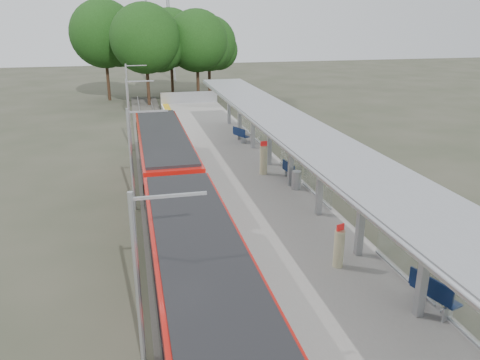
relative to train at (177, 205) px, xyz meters
name	(u,v)px	position (x,y,z in m)	size (l,w,h in m)	color
trackbed	(167,198)	(0.00, 6.01, -1.93)	(3.00, 70.00, 0.24)	#59544C
platform	(245,185)	(4.50, 6.01, -1.55)	(6.00, 50.00, 1.00)	gray
tactile_strip	(202,180)	(1.95, 6.01, -1.04)	(0.60, 50.00, 0.02)	gold
end_fence	(189,97)	(4.50, 30.96, -0.45)	(6.00, 0.10, 1.20)	#9EA0A5
train	(177,205)	(0.00, 0.00, 0.00)	(2.74, 27.60, 3.62)	black
canopy	(297,136)	(6.11, 2.19, 2.15)	(3.27, 38.00, 3.66)	#9EA0A5
tree_cluster	(160,38)	(2.28, 39.30, 5.23)	(19.62, 15.01, 11.74)	#382316
catenary_masts	(133,157)	(-1.72, 5.01, 0.86)	(2.08, 48.16, 5.40)	#9EA0A5
bench_near	(433,292)	(7.10, -7.78, -0.47)	(0.93, 1.69, 1.11)	#0E204A
bench_mid	(290,170)	(6.85, 5.05, -0.53)	(0.61, 1.48, 0.98)	#0E204A
bench_far	(240,134)	(6.07, 13.93, -0.52)	(1.00, 1.53, 1.01)	#0E204A
info_pillar_near	(339,248)	(5.36, -4.66, -0.32)	(0.38, 0.38, 1.69)	#C6BF90
info_pillar_far	(264,160)	(5.64, 6.29, -0.20)	(0.44, 0.44, 1.96)	#C6BF90
litter_bin	(296,180)	(6.63, 3.43, -0.56)	(0.49, 0.49, 0.99)	#9EA0A5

